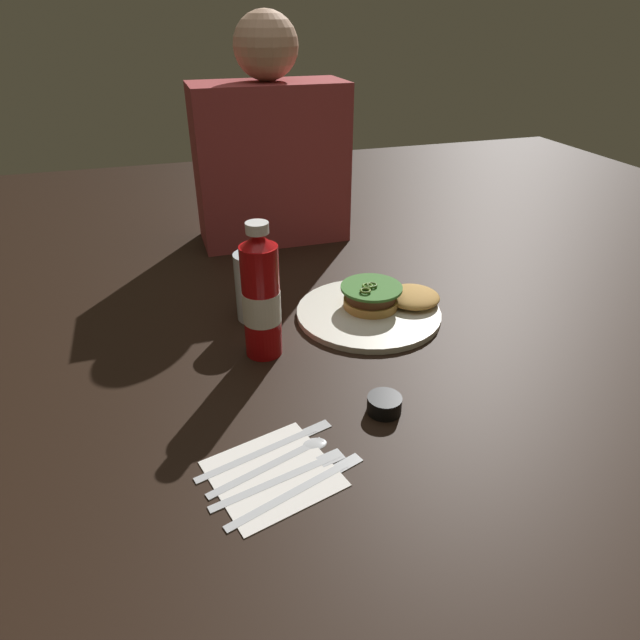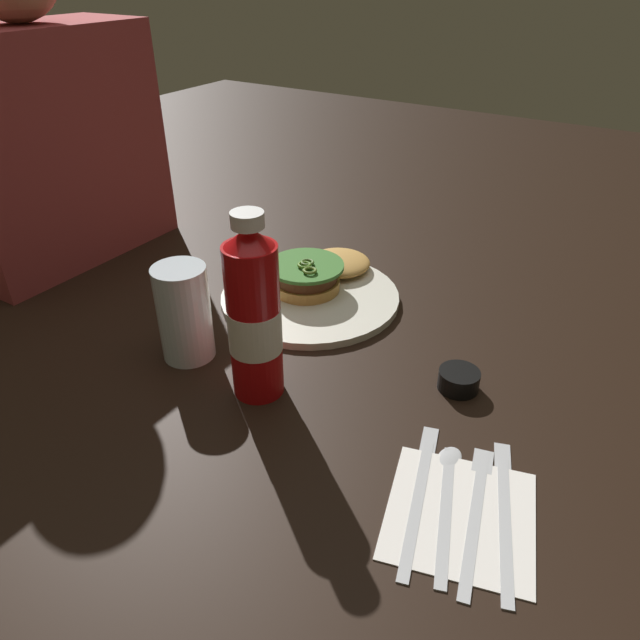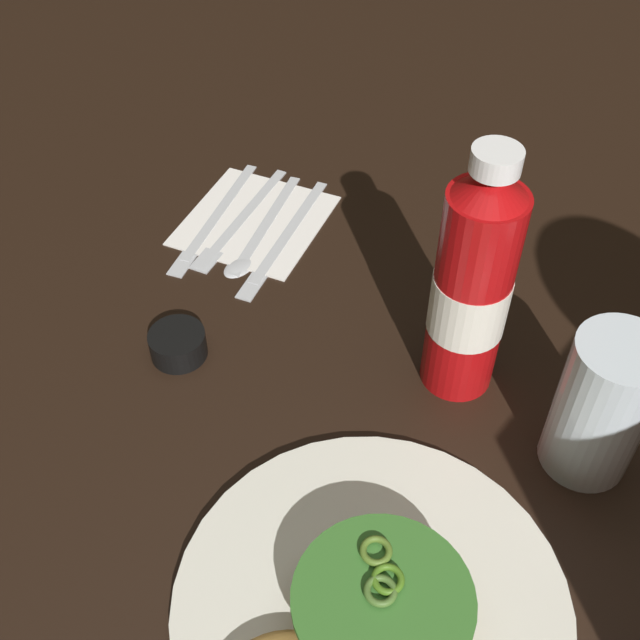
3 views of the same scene
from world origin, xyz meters
name	(u,v)px [view 3 (image 3 of 3)]	position (x,y,z in m)	size (l,w,h in m)	color
ground_plane	(309,488)	(0.00, 0.00, 0.00)	(3.00, 3.00, 0.00)	black
dinner_plate	(371,606)	(0.05, 0.10, 0.01)	(0.29, 0.29, 0.01)	silver
ketchup_bottle	(472,288)	(-0.18, 0.03, 0.11)	(0.07, 0.07, 0.25)	#AF0C0E
water_glass	(602,407)	(-0.17, 0.16, 0.07)	(0.07, 0.07, 0.14)	silver
condiment_cup	(178,344)	(-0.04, -0.19, 0.01)	(0.05, 0.05, 0.03)	black
napkin	(255,220)	(-0.23, -0.27, 0.00)	(0.16, 0.15, 0.00)	white
steak_knife	(210,222)	(-0.20, -0.30, 0.00)	(0.20, 0.08, 0.00)	silver
fork_utensil	(235,224)	(-0.21, -0.28, 0.00)	(0.20, 0.06, 0.00)	silver
spoon_utensil	(256,237)	(-0.21, -0.24, 0.00)	(0.18, 0.07, 0.00)	silver
butter_knife	(280,242)	(-0.22, -0.22, 0.00)	(0.21, 0.07, 0.00)	silver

